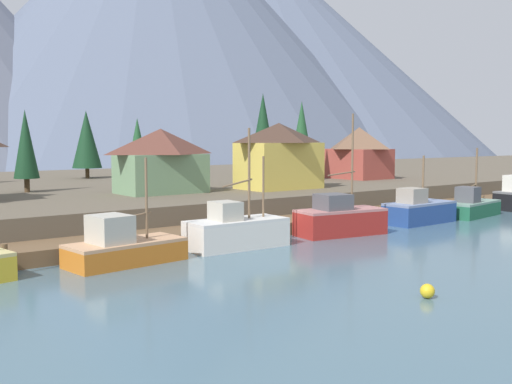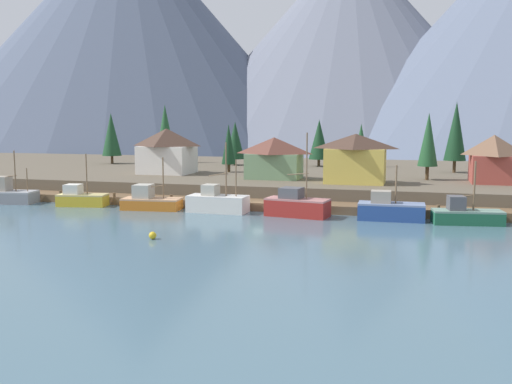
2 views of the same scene
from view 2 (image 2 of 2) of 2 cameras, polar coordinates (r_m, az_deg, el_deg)
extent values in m
cube|color=#476675|center=(87.40, 4.12, -0.30)|extent=(400.00, 400.00, 1.00)
cube|color=brown|center=(69.89, 1.13, -1.33)|extent=(80.00, 4.00, 1.00)
cylinder|color=brown|center=(84.84, -23.44, -0.21)|extent=(0.36, 0.36, 1.60)
cylinder|color=brown|center=(80.04, -19.00, -0.42)|extent=(0.36, 0.36, 1.60)
cylinder|color=brown|center=(75.77, -14.02, -0.65)|extent=(0.36, 0.36, 1.60)
cylinder|color=brown|center=(72.15, -8.50, -0.90)|extent=(0.36, 0.36, 1.60)
cylinder|color=brown|center=(69.26, -2.45, -1.16)|extent=(0.36, 0.36, 1.60)
cylinder|color=brown|center=(67.21, 4.04, -1.43)|extent=(0.36, 0.36, 1.60)
cylinder|color=brown|center=(66.07, 10.85, -1.69)|extent=(0.36, 0.36, 1.60)
cylinder|color=brown|center=(65.89, 17.80, -1.93)|extent=(0.36, 0.36, 1.60)
cube|color=brown|center=(98.91, 5.54, 1.58)|extent=(400.00, 56.00, 2.50)
cone|color=#4C566B|center=(226.24, -12.68, 15.26)|extent=(151.09, 151.09, 86.62)
cone|color=slate|center=(220.05, 9.29, 14.24)|extent=(135.89, 135.89, 76.48)
cube|color=gray|center=(81.57, -23.23, -0.54)|extent=(6.49, 4.00, 1.43)
cube|color=#9F9FA2|center=(81.47, -23.26, 0.03)|extent=(6.49, 4.00, 0.20)
cube|color=gray|center=(82.08, -24.14, 0.77)|extent=(2.30, 2.18, 1.90)
cylinder|color=brown|center=(80.93, -23.02, 1.97)|extent=(0.17, 0.17, 5.32)
cylinder|color=brown|center=(80.22, -21.97, 1.16)|extent=(0.14, 0.14, 3.04)
cylinder|color=brown|center=(81.38, -23.47, 1.46)|extent=(1.96, 0.41, 0.29)
cube|color=gold|center=(75.76, -16.99, -0.85)|extent=(6.49, 3.47, 1.34)
cube|color=tan|center=(75.66, -17.01, -0.28)|extent=(6.49, 3.47, 0.20)
cube|color=silver|center=(76.06, -17.86, 0.28)|extent=(2.23, 2.25, 1.24)
cylinder|color=brown|center=(75.13, -16.63, 1.74)|extent=(0.16, 0.16, 5.16)
cube|color=#CC6B1E|center=(70.82, -10.40, -1.25)|extent=(7.39, 3.79, 1.20)
cube|color=tan|center=(70.72, -10.41, -0.69)|extent=(7.39, 3.79, 0.20)
cube|color=#B2AD9E|center=(70.97, -11.23, 0.08)|extent=(2.35, 2.63, 1.67)
cylinder|color=brown|center=(69.92, -9.29, 1.39)|extent=(0.16, 0.16, 5.01)
cylinder|color=brown|center=(70.43, -10.21, 0.54)|extent=(3.01, 0.44, 0.46)
cube|color=silver|center=(67.79, -3.85, -1.27)|extent=(7.17, 3.18, 1.79)
cube|color=silver|center=(67.65, -3.86, -0.44)|extent=(7.17, 3.18, 0.20)
cube|color=#B2AD9E|center=(67.89, -4.59, 0.22)|extent=(1.76, 2.03, 1.29)
cylinder|color=brown|center=(66.92, -3.03, 2.29)|extent=(0.18, 0.18, 6.32)
cylinder|color=brown|center=(66.60, -2.02, 1.42)|extent=(0.15, 0.15, 4.33)
cylinder|color=brown|center=(67.32, -3.80, 1.77)|extent=(2.42, 0.18, 0.55)
cube|color=maroon|center=(64.79, 4.17, -1.64)|extent=(7.47, 3.98, 1.86)
cube|color=#AD6C6A|center=(64.64, 4.17, -0.74)|extent=(7.47, 3.98, 0.20)
cube|color=#4C4C51|center=(64.81, 3.57, -0.09)|extent=(2.69, 2.61, 1.21)
cylinder|color=brown|center=(63.86, 5.11, 2.61)|extent=(0.16, 0.16, 7.45)
cylinder|color=brown|center=(64.29, 4.23, 1.81)|extent=(2.56, 0.51, 0.36)
cube|color=navy|center=(63.98, 13.39, -2.01)|extent=(7.19, 3.15, 1.69)
cube|color=#6C7DA2|center=(63.84, 13.42, -1.17)|extent=(7.19, 3.15, 0.20)
cube|color=gray|center=(63.76, 12.42, -0.46)|extent=(2.20, 1.94, 1.32)
cylinder|color=brown|center=(63.56, 13.87, 0.76)|extent=(0.19, 0.19, 4.16)
cube|color=#1E5B3D|center=(63.92, 20.42, -2.46)|extent=(7.42, 3.70, 1.28)
cube|color=gray|center=(63.80, 20.45, -1.80)|extent=(7.42, 3.70, 0.20)
cube|color=#4C4C51|center=(63.41, 19.44, -1.04)|extent=(1.95, 2.14, 1.49)
cylinder|color=brown|center=(63.60, 21.06, 0.58)|extent=(0.20, 0.20, 5.17)
cylinder|color=brown|center=(63.50, 20.18, -0.40)|extent=(2.38, 0.50, 0.48)
cube|color=#6B8E66|center=(81.90, 1.82, 2.60)|extent=(7.64, 4.90, 3.61)
pyramid|color=brown|center=(81.72, 1.83, 4.68)|extent=(8.02, 5.15, 2.35)
cube|color=silver|center=(91.22, -8.91, 3.22)|extent=(7.90, 6.47, 4.35)
pyramid|color=#422D23|center=(91.04, -8.95, 5.45)|extent=(8.29, 6.79, 2.76)
cube|color=#9E4238|center=(83.05, 22.67, 2.15)|extent=(5.75, 6.85, 3.73)
pyramid|color=brown|center=(82.86, 22.77, 4.37)|extent=(6.04, 7.19, 2.72)
cube|color=gold|center=(77.08, 9.92, 2.59)|extent=(7.79, 5.16, 4.63)
pyramid|color=#422D23|center=(76.89, 9.97, 5.04)|extent=(8.18, 5.42, 1.98)
cylinder|color=#4C3823|center=(104.85, 10.43, 2.86)|extent=(0.50, 0.50, 1.33)
cone|color=#1E4C28|center=(104.64, 10.48, 4.99)|extent=(2.68, 2.68, 6.48)
cylinder|color=#4C3823|center=(107.25, -2.10, 3.03)|extent=(0.50, 0.50, 1.18)
cone|color=#14381E|center=(107.03, -2.11, 5.21)|extent=(3.56, 3.56, 7.00)
cylinder|color=#4C3823|center=(97.11, 19.26, 2.43)|extent=(0.50, 0.50, 1.95)
cone|color=#14381E|center=(96.84, 19.40, 5.78)|extent=(3.47, 3.47, 9.41)
cylinder|color=#4C3823|center=(115.09, -9.04, 3.22)|extent=(0.50, 0.50, 1.15)
cone|color=#1E4C28|center=(114.84, -9.09, 6.09)|extent=(3.94, 3.94, 10.37)
cylinder|color=#4C3823|center=(104.93, 6.31, 2.94)|extent=(0.50, 0.50, 1.32)
cone|color=#14381E|center=(104.70, 6.34, 5.27)|extent=(3.68, 3.68, 7.23)
cylinder|color=#4C3823|center=(92.74, -2.74, 2.42)|extent=(0.50, 0.50, 1.31)
cone|color=#14381E|center=(92.50, -2.76, 4.81)|extent=(2.35, 2.35, 6.45)
cylinder|color=#4C3823|center=(83.87, 16.78, 1.84)|extent=(0.50, 0.50, 1.96)
cone|color=#1E4C28|center=(83.59, 16.89, 5.07)|extent=(2.77, 2.77, 7.51)
cylinder|color=#4C3823|center=(114.32, -14.23, 3.17)|extent=(0.50, 0.50, 1.56)
cone|color=#194223|center=(114.10, -14.30, 5.62)|extent=(3.71, 3.71, 8.23)
sphere|color=gold|center=(53.22, -10.32, -4.31)|extent=(0.70, 0.70, 0.70)
camera|label=1|loc=(55.26, -42.12, 1.99)|focal=42.53mm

